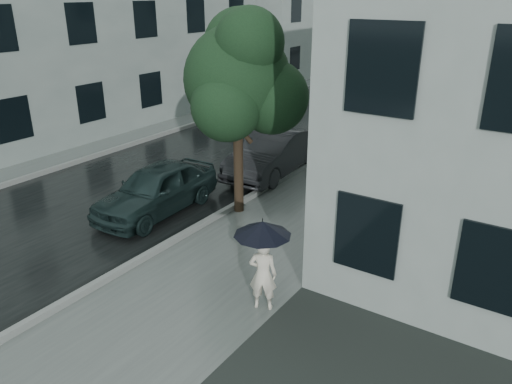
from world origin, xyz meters
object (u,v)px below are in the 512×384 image
Objects in this scene: car_far at (273,153)px; lamp_post at (341,82)px; pedestrian at (263,274)px; street_tree at (240,77)px; car_near at (156,189)px.

lamp_post is at bearing 66.52° from car_far.
car_far is (-3.90, 6.66, -0.02)m from pedestrian.
street_tree reaches higher than car_near.
lamp_post reaches higher than car_far.
pedestrian is at bearing -49.63° from street_tree.
pedestrian is 7.71m from car_far.
street_tree reaches higher than car_far.
lamp_post reaches higher than car_near.
car_near is (-1.84, -1.43, -3.03)m from street_tree.
pedestrian reaches higher than car_near.
car_far reaches higher than car_near.
pedestrian is 0.27× the size of street_tree.
lamp_post is (0.20, 5.82, -0.93)m from street_tree.
street_tree is at bearing -72.57° from pedestrian.
street_tree is 4.34m from car_far.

